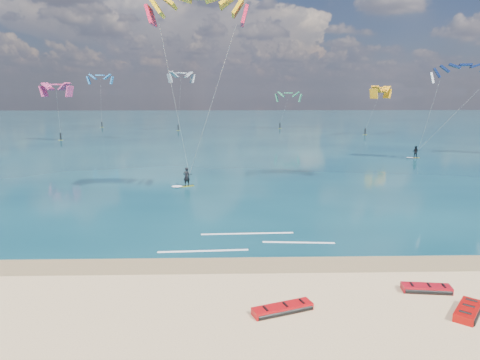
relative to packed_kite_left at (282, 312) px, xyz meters
name	(u,v)px	position (x,y,z in m)	size (l,w,h in m)	color
ground	(231,160)	(-1.98, 42.14, 0.00)	(320.00, 320.00, 0.00)	tan
wet_sand_strip	(235,265)	(-1.98, 5.14, 0.00)	(320.00, 2.40, 0.01)	olive
sea	(230,125)	(-1.98, 106.14, 0.02)	(320.00, 200.00, 0.04)	#0B2E3F
packed_kite_left	(282,312)	(0.00, 0.00, 0.00)	(2.84, 0.98, 0.36)	#B9090E
packed_kite_mid	(426,291)	(7.00, 1.74, 0.00)	(2.41, 1.01, 0.37)	#AC0B17
packed_kite_right	(467,315)	(7.78, -0.42, 0.00)	(2.24, 1.13, 0.41)	#AC0A07
kitesurfer_main	(191,92)	(-5.47, 20.97, 9.24)	(8.50, 9.00, 17.90)	#A5C116
kitesurfer_far	(441,107)	(25.82, 40.01, 7.31)	(9.94, 8.25, 14.17)	gold
shoreline_foam	(248,241)	(-1.11, 8.70, 0.04)	(10.76, 3.60, 0.01)	white
distant_kites	(193,108)	(-10.41, 81.48, 5.80)	(69.42, 33.82, 13.50)	orange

